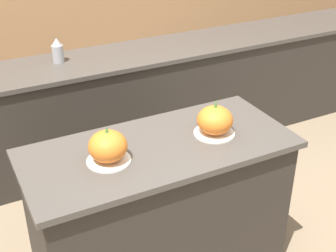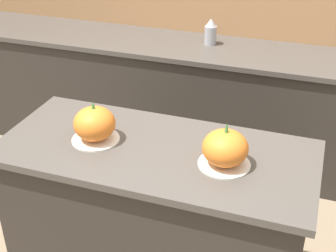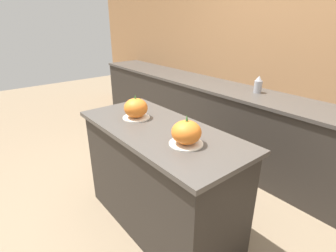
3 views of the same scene
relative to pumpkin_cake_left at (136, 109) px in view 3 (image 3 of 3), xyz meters
The scene contains 7 objects.
ground_plane 1.04m from the pumpkin_cake_left, ahead, with size 12.00×12.00×0.00m, color #847056.
wall_back 1.80m from the pumpkin_cake_left, 80.57° to the left, with size 8.00×0.06×2.50m.
kitchen_island 0.61m from the pumpkin_cake_left, ahead, with size 1.46×0.66×0.92m.
back_counter 1.56m from the pumpkin_cake_left, 78.44° to the left, with size 6.00×0.60×0.91m.
pumpkin_cake_left is the anchor object (origin of this frame).
pumpkin_cake_right 0.62m from the pumpkin_cake_left, ahead, with size 0.23×0.23×0.21m.
bottle_tall 1.50m from the pumpkin_cake_left, 83.82° to the left, with size 0.09×0.09×0.19m.
Camera 3 is at (1.46, -1.09, 1.70)m, focal length 28.00 mm.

